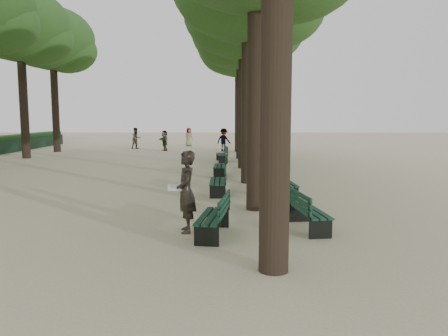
{
  "coord_description": "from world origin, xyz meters",
  "views": [
    {
      "loc": [
        0.7,
        -9.33,
        2.69
      ],
      "look_at": [
        0.6,
        3.0,
        1.2
      ],
      "focal_mm": 35.0,
      "sensor_mm": 36.0,
      "label": 1
    }
  ],
  "objects": [
    {
      "name": "tree_central_3",
      "position": [
        1.5,
        13.0,
        7.65
      ],
      "size": [
        6.0,
        6.0,
        9.95
      ],
      "color": "#33261C",
      "rests_on": "ground"
    },
    {
      "name": "bench_left_2",
      "position": [
        0.37,
        10.0,
        0.27
      ],
      "size": [
        0.61,
        1.81,
        0.92
      ],
      "color": "black",
      "rests_on": "ground"
    },
    {
      "name": "tree_far_5",
      "position": [
        -12.0,
        23.0,
        8.14
      ],
      "size": [
        6.0,
        6.0,
        10.45
      ],
      "color": "#33261C",
      "rests_on": "ground"
    },
    {
      "name": "man_with_map",
      "position": [
        -0.25,
        0.53,
        0.95
      ],
      "size": [
        0.68,
        0.81,
        1.89
      ],
      "color": "black",
      "rests_on": "ground"
    },
    {
      "name": "pedestrian_d",
      "position": [
        -2.7,
        28.91,
        0.8
      ],
      "size": [
        0.78,
        0.78,
        1.6
      ],
      "primitive_type": "imported",
      "rotation": [
        0.0,
        0.0,
        0.78
      ],
      "color": "#262628",
      "rests_on": "ground"
    },
    {
      "name": "tree_central_5",
      "position": [
        1.5,
        23.0,
        7.65
      ],
      "size": [
        6.0,
        6.0,
        9.95
      ],
      "color": "#33261C",
      "rests_on": "ground"
    },
    {
      "name": "bench_left_0",
      "position": [
        0.37,
        0.21,
        0.27
      ],
      "size": [
        0.8,
        1.86,
        0.92
      ],
      "color": "black",
      "rests_on": "ground"
    },
    {
      "name": "bench_right_0",
      "position": [
        2.63,
        0.78,
        0.27
      ],
      "size": [
        0.81,
        1.86,
        0.92
      ],
      "color": "black",
      "rests_on": "ground"
    },
    {
      "name": "pedestrian_a",
      "position": [
        -6.66,
        25.77,
        0.85
      ],
      "size": [
        0.84,
        0.81,
        1.7
      ],
      "primitive_type": "imported",
      "rotation": [
        0.0,
        0.0,
        0.74
      ],
      "color": "#262628",
      "rests_on": "ground"
    },
    {
      "name": "ground",
      "position": [
        0.0,
        0.0,
        0.0
      ],
      "size": [
        120.0,
        120.0,
        0.0
      ],
      "primitive_type": "plane",
      "color": "beige",
      "rests_on": "ground"
    },
    {
      "name": "pedestrian_b",
      "position": [
        0.42,
        23.21,
        0.86
      ],
      "size": [
        1.15,
        0.84,
        1.73
      ],
      "primitive_type": "imported",
      "rotation": [
        0.0,
        0.0,
        2.64
      ],
      "color": "#262628",
      "rests_on": "ground"
    },
    {
      "name": "bench_left_1",
      "position": [
        0.37,
        5.44,
        0.27
      ],
      "size": [
        0.59,
        1.81,
        0.92
      ],
      "color": "black",
      "rests_on": "ground"
    },
    {
      "name": "bench_right_3",
      "position": [
        2.63,
        15.35,
        0.27
      ],
      "size": [
        0.76,
        1.85,
        0.92
      ],
      "color": "black",
      "rests_on": "ground"
    },
    {
      "name": "bench_left_3",
      "position": [
        0.37,
        15.92,
        0.27
      ],
      "size": [
        0.75,
        1.85,
        0.92
      ],
      "color": "black",
      "rests_on": "ground"
    },
    {
      "name": "bench_right_1",
      "position": [
        2.63,
        5.08,
        0.27
      ],
      "size": [
        0.71,
        1.84,
        0.92
      ],
      "color": "black",
      "rests_on": "ground"
    },
    {
      "name": "pedestrian_e",
      "position": [
        -4.14,
        24.11,
        0.78
      ],
      "size": [
        1.02,
        1.39,
        1.55
      ],
      "primitive_type": "imported",
      "rotation": [
        0.0,
        0.0,
        5.26
      ],
      "color": "#262628",
      "rests_on": "ground"
    },
    {
      "name": "bench_right_2",
      "position": [
        2.63,
        10.61,
        0.27
      ],
      "size": [
        0.8,
        1.86,
        0.92
      ],
      "color": "black",
      "rests_on": "ground"
    },
    {
      "name": "tree_far_4",
      "position": [
        -12.0,
        18.0,
        8.14
      ],
      "size": [
        6.0,
        6.0,
        10.45
      ],
      "color": "#33261C",
      "rests_on": "ground"
    },
    {
      "name": "tree_central_4",
      "position": [
        1.5,
        18.0,
        7.65
      ],
      "size": [
        6.0,
        6.0,
        9.95
      ],
      "color": "#33261C",
      "rests_on": "ground"
    }
  ]
}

